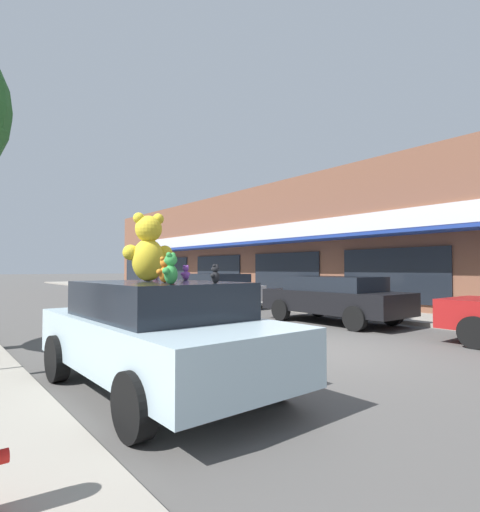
% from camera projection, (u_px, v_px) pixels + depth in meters
% --- Properties ---
extents(ground_plane, '(260.00, 260.00, 0.00)m').
position_uv_depth(ground_plane, '(312.00, 350.00, 8.00)').
color(ground_plane, '#514F4C').
extents(sidewalk_far, '(2.47, 90.00, 0.12)m').
position_uv_depth(sidewalk_far, '(451.00, 322.00, 11.82)').
color(sidewalk_far, gray).
rests_on(sidewalk_far, ground_plane).
extents(storefront_row, '(11.73, 33.38, 5.94)m').
position_uv_depth(storefront_row, '(314.00, 247.00, 24.47)').
color(storefront_row, brown).
rests_on(storefront_row, ground_plane).
extents(plush_art_car, '(2.12, 4.24, 1.46)m').
position_uv_depth(plush_art_car, '(158.00, 332.00, 5.41)').
color(plush_art_car, '#ADC6D1').
rests_on(plush_art_car, ground_plane).
extents(teddy_bear_giant, '(0.75, 0.51, 0.98)m').
position_uv_depth(teddy_bear_giant, '(148.00, 248.00, 5.74)').
color(teddy_bear_giant, yellow).
rests_on(teddy_bear_giant, plush_art_car).
extents(teddy_bear_orange, '(0.25, 0.17, 0.33)m').
position_uv_depth(teddy_bear_orange, '(165.00, 270.00, 5.12)').
color(teddy_bear_orange, orange).
rests_on(teddy_bear_orange, plush_art_car).
extents(teddy_bear_red, '(0.16, 0.13, 0.21)m').
position_uv_depth(teddy_bear_red, '(172.00, 275.00, 4.87)').
color(teddy_bear_red, red).
rests_on(teddy_bear_red, plush_art_car).
extents(teddy_bear_purple, '(0.18, 0.11, 0.24)m').
position_uv_depth(teddy_bear_purple, '(186.00, 273.00, 6.21)').
color(teddy_bear_purple, purple).
rests_on(teddy_bear_purple, plush_art_car).
extents(teddy_bear_pink, '(0.15, 0.17, 0.24)m').
position_uv_depth(teddy_bear_pink, '(156.00, 273.00, 6.58)').
color(teddy_bear_pink, pink).
rests_on(teddy_bear_pink, plush_art_car).
extents(teddy_bear_black, '(0.18, 0.14, 0.23)m').
position_uv_depth(teddy_bear_black, '(215.00, 274.00, 4.85)').
color(teddy_bear_black, black).
rests_on(teddy_bear_black, plush_art_car).
extents(teddy_bear_green, '(0.27, 0.23, 0.37)m').
position_uv_depth(teddy_bear_green, '(171.00, 269.00, 4.56)').
color(teddy_bear_green, green).
rests_on(teddy_bear_green, plush_art_car).
extents(parked_car_far_center, '(1.99, 4.46, 1.40)m').
position_uv_depth(parked_car_far_center, '(334.00, 297.00, 12.11)').
color(parked_car_far_center, black).
rests_on(parked_car_far_center, ground_plane).
extents(parked_car_far_right, '(2.20, 4.06, 1.43)m').
position_uv_depth(parked_car_far_right, '(217.00, 289.00, 16.96)').
color(parked_car_far_right, '#B7B7BC').
rests_on(parked_car_far_right, ground_plane).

